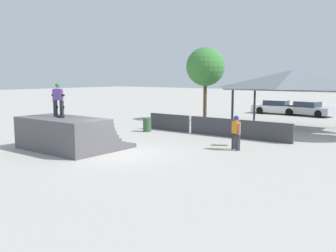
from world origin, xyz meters
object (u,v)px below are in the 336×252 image
at_px(skater_on_deck, 58,97).
at_px(bystander_walking, 236,130).
at_px(parked_car_silver, 308,109).
at_px(parked_car_white, 277,107).
at_px(tree_beside_pavilion, 205,67).
at_px(skateboard_on_ground, 219,144).
at_px(trash_bin, 147,125).
at_px(skateboard_on_deck, 60,116).

relative_size(skater_on_deck, bystander_walking, 0.99).
bearing_deg(parked_car_silver, parked_car_white, -171.79).
bearing_deg(tree_beside_pavilion, skateboard_on_ground, -54.29).
xyz_separation_m(skater_on_deck, parked_car_white, (2.20, 22.40, -1.86)).
bearing_deg(skateboard_on_ground, trash_bin, -41.87).
bearing_deg(skateboard_on_deck, tree_beside_pavilion, 106.89).
bearing_deg(bystander_walking, parked_car_white, -45.96).
height_order(bystander_walking, parked_car_white, bystander_walking).
xyz_separation_m(skateboard_on_ground, parked_car_white, (-3.77, 17.22, 0.54)).
xyz_separation_m(tree_beside_pavilion, parked_car_silver, (5.53, 8.19, -3.58)).
height_order(skateboard_on_ground, trash_bin, trash_bin).
relative_size(tree_beside_pavilion, parked_car_silver, 1.29).
bearing_deg(tree_beside_pavilion, skateboard_on_deck, -86.40).
xyz_separation_m(trash_bin, parked_car_white, (2.26, 15.78, 0.18)).
bearing_deg(parked_car_white, skater_on_deck, -98.83).
relative_size(tree_beside_pavilion, trash_bin, 6.74).
relative_size(bystander_walking, parked_car_white, 0.36).
xyz_separation_m(skateboard_on_deck, bystander_walking, (6.71, 4.93, -0.63)).
xyz_separation_m(bystander_walking, trash_bin, (-7.20, 1.95, -0.54)).
height_order(skater_on_deck, trash_bin, skater_on_deck).
height_order(tree_beside_pavilion, trash_bin, tree_beside_pavilion).
distance_m(skateboard_on_deck, parked_car_white, 22.75).
xyz_separation_m(skater_on_deck, trash_bin, (-0.06, 6.63, -2.04)).
xyz_separation_m(trash_bin, parked_car_silver, (5.12, 15.71, 0.18)).
height_order(skater_on_deck, skateboard_on_ground, skater_on_deck).
xyz_separation_m(tree_beside_pavilion, parked_car_white, (2.67, 8.26, -3.58)).
xyz_separation_m(skateboard_on_ground, tree_beside_pavilion, (-6.44, 8.96, 4.13)).
distance_m(tree_beside_pavilion, parked_car_white, 9.39).
bearing_deg(skateboard_on_ground, skater_on_deck, 12.59).
height_order(skateboard_on_ground, tree_beside_pavilion, tree_beside_pavilion).
distance_m(skateboard_on_ground, tree_beside_pavilion, 11.78).
bearing_deg(skater_on_deck, bystander_walking, 9.55).
bearing_deg(parked_car_silver, trash_bin, -98.53).
bearing_deg(trash_bin, tree_beside_pavilion, 93.17).
distance_m(skater_on_deck, bystander_walking, 8.66).
bearing_deg(parked_car_silver, skateboard_on_ground, -77.47).
distance_m(parked_car_white, parked_car_silver, 2.86).
relative_size(skater_on_deck, skateboard_on_deck, 1.93).
bearing_deg(skater_on_deck, parked_car_white, 60.75).
relative_size(skateboard_on_deck, tree_beside_pavilion, 0.15).
relative_size(bystander_walking, tree_beside_pavilion, 0.29).
bearing_deg(skateboard_on_ground, bystander_walking, 127.96).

